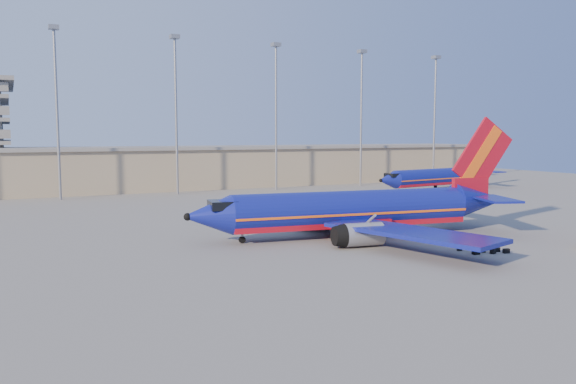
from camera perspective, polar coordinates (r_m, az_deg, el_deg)
name	(u,v)px	position (r m, az deg, el deg)	size (l,w,h in m)	color
ground	(329,230)	(64.46, 4.17, -3.89)	(220.00, 220.00, 0.00)	slate
terminal_building	(231,166)	(120.55, -5.80, 2.69)	(122.00, 16.00, 8.50)	gray
light_mast_row	(228,99)	(107.59, -6.11, 9.36)	(101.60, 1.60, 28.65)	gray
aircraft_main	(359,211)	(60.71, 7.18, -1.89)	(38.03, 36.35, 12.92)	navy
aircraft_second	(439,177)	(115.86, 15.05, 1.50)	(32.36, 12.53, 10.98)	navy
luggage_pile	(485,250)	(55.13, 19.38, -5.62)	(3.62, 3.10, 0.53)	black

